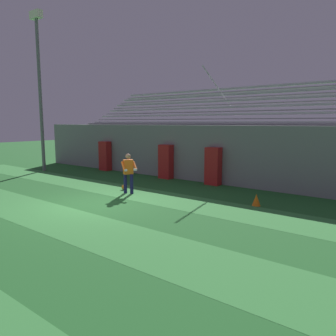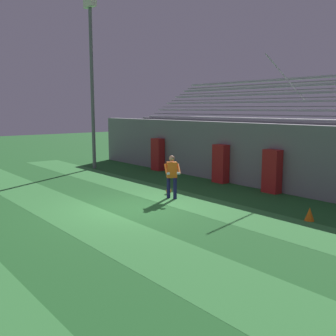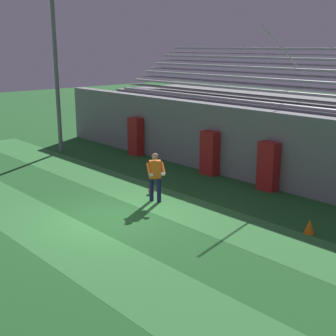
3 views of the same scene
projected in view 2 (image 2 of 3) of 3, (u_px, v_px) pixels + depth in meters
ground_plane at (131, 209)px, 13.56m from camera, size 80.00×80.00×0.00m
turf_stripe_mid at (83, 218)px, 12.42m from camera, size 28.00×2.08×0.01m
turf_stripe_far at (182, 199)px, 15.00m from camera, size 28.00×2.08×0.01m
back_wall at (253, 155)px, 17.40m from camera, size 24.00×0.60×2.80m
padding_pillar_gate_left at (221, 164)px, 18.24m from camera, size 0.72×0.44×1.78m
padding_pillar_gate_right at (272, 171)px, 16.04m from camera, size 0.72×0.44×1.78m
padding_pillar_far_left at (158, 154)px, 21.92m from camera, size 0.72×0.44×1.78m
bleacher_stand at (289, 148)px, 19.06m from camera, size 18.00×4.75×5.83m
floodlight_pole at (92, 66)px, 21.90m from camera, size 0.90×0.36×9.34m
goalkeeper at (172, 174)px, 14.96m from camera, size 0.71×0.73×1.67m
soccer_ball at (169, 191)px, 15.92m from camera, size 0.22×0.22×0.22m
traffic_cone at (310, 214)px, 12.10m from camera, size 0.30×0.30×0.42m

